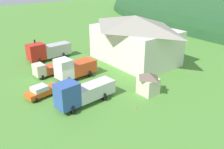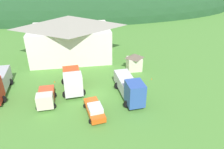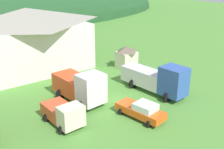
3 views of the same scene
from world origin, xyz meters
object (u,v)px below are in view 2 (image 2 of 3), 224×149
object	(u,v)px
box_truck_blue	(130,87)
traffic_cone_near_pickup	(152,79)
light_truck_cream	(46,97)
heavy_rig_white	(72,80)
play_shed_cream	(134,62)
depot_building	(70,37)
service_pickup_orange	(94,109)
traffic_cone_mid_row	(55,82)

from	to	relation	value
box_truck_blue	traffic_cone_near_pickup	bearing A→B (deg)	129.31
light_truck_cream	heavy_rig_white	size ratio (longest dim) A/B	0.69
light_truck_cream	box_truck_blue	bearing A→B (deg)	85.92
play_shed_cream	heavy_rig_white	distance (m)	12.31
depot_building	traffic_cone_near_pickup	distance (m)	18.27
depot_building	play_shed_cream	distance (m)	13.88
service_pickup_orange	traffic_cone_mid_row	bearing A→B (deg)	-157.64
light_truck_cream	heavy_rig_white	bearing A→B (deg)	127.79
depot_building	traffic_cone_mid_row	world-z (taller)	depot_building
play_shed_cream	traffic_cone_near_pickup	world-z (taller)	play_shed_cream
light_truck_cream	box_truck_blue	distance (m)	11.66
heavy_rig_white	box_truck_blue	distance (m)	8.69
heavy_rig_white	service_pickup_orange	distance (m)	7.06
depot_building	light_truck_cream	world-z (taller)	depot_building
play_shed_cream	traffic_cone_near_pickup	size ratio (longest dim) A/B	6.18
play_shed_cream	light_truck_cream	size ratio (longest dim) A/B	0.69
traffic_cone_mid_row	light_truck_cream	bearing A→B (deg)	-95.48
service_pickup_orange	traffic_cone_near_pickup	xyz separation A→B (m)	(10.34, 7.87, -0.83)
light_truck_cream	service_pickup_orange	distance (m)	7.18
service_pickup_orange	traffic_cone_mid_row	size ratio (longest dim) A/B	10.47
play_shed_cream	box_truck_blue	world-z (taller)	box_truck_blue
traffic_cone_near_pickup	depot_building	bearing A→B (deg)	138.34
depot_building	light_truck_cream	bearing A→B (deg)	-101.91
heavy_rig_white	service_pickup_orange	world-z (taller)	heavy_rig_white
play_shed_cream	heavy_rig_white	world-z (taller)	heavy_rig_white
box_truck_blue	service_pickup_orange	world-z (taller)	box_truck_blue
play_shed_cream	light_truck_cream	distance (m)	16.99
heavy_rig_white	box_truck_blue	size ratio (longest dim) A/B	0.80
traffic_cone_near_pickup	traffic_cone_mid_row	bearing A→B (deg)	174.19
depot_building	traffic_cone_mid_row	distance (m)	11.43
play_shed_cream	heavy_rig_white	xyz separation A→B (m)	(-11.01, -5.51, 0.15)
play_shed_cream	service_pickup_orange	size ratio (longest dim) A/B	0.62
depot_building	traffic_cone_mid_row	xyz separation A→B (m)	(-2.85, -10.14, -4.43)
light_truck_cream	depot_building	bearing A→B (deg)	165.49
light_truck_cream	service_pickup_orange	xyz separation A→B (m)	(6.34, -3.36, -0.32)
box_truck_blue	service_pickup_orange	bearing A→B (deg)	-64.41
light_truck_cream	box_truck_blue	xyz separation A→B (m)	(11.64, -0.30, 0.62)
heavy_rig_white	traffic_cone_near_pickup	size ratio (longest dim) A/B	13.13
traffic_cone_mid_row	play_shed_cream	bearing A→B (deg)	9.88
light_truck_cream	traffic_cone_near_pickup	xyz separation A→B (m)	(16.67, 4.51, -1.15)
box_truck_blue	light_truck_cream	bearing A→B (deg)	-95.87
depot_building	traffic_cone_mid_row	bearing A→B (deg)	-105.67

